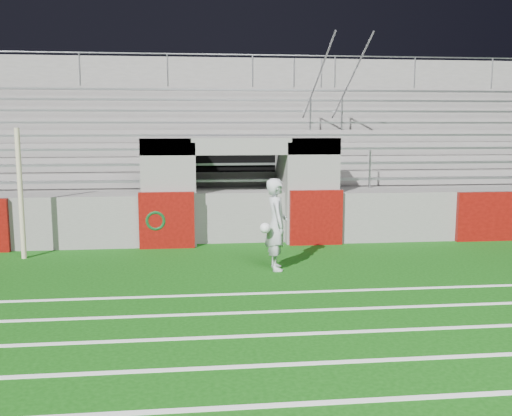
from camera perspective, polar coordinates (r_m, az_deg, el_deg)
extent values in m
plane|color=#0E430B|center=(10.97, 0.00, -7.06)|extent=(90.00, 90.00, 0.00)
cylinder|color=beige|center=(13.36, -22.48, 1.30)|extent=(0.11, 0.11, 2.85)
cube|color=white|center=(6.33, 5.27, -18.90)|extent=(28.00, 0.09, 0.01)
cube|color=white|center=(7.22, 3.63, -15.33)|extent=(28.00, 0.09, 0.01)
cube|color=white|center=(8.13, 2.38, -12.55)|extent=(28.00, 0.09, 0.01)
cube|color=white|center=(9.06, 1.41, -10.33)|extent=(28.00, 0.09, 0.01)
cube|color=white|center=(10.01, 0.63, -8.52)|extent=(28.00, 0.09, 0.01)
cube|color=slate|center=(14.12, -8.87, 1.65)|extent=(1.20, 1.00, 2.60)
cube|color=slate|center=(14.41, 5.59, 1.85)|extent=(1.20, 1.00, 2.60)
cube|color=black|center=(15.84, -2.08, 2.27)|extent=(2.60, 0.20, 2.50)
cube|color=slate|center=(14.71, -6.23, 1.77)|extent=(0.10, 2.20, 2.50)
cube|color=slate|center=(14.89, 2.66, 1.88)|extent=(0.10, 2.20, 2.50)
cube|color=slate|center=(14.07, -1.58, 6.22)|extent=(4.80, 1.00, 0.40)
cube|color=slate|center=(17.99, -2.58, 2.65)|extent=(26.00, 8.00, 0.20)
cube|color=slate|center=(18.06, -2.57, 0.68)|extent=(26.00, 8.00, 1.05)
cube|color=#540907|center=(13.66, -8.91, -1.22)|extent=(1.30, 0.15, 1.35)
cube|color=#540907|center=(13.96, 6.02, -0.96)|extent=(1.30, 0.15, 1.35)
cube|color=#540907|center=(15.65, 23.08, -0.76)|extent=(2.20, 0.15, 1.25)
cube|color=gray|center=(15.05, -1.86, 2.80)|extent=(23.00, 0.28, 0.06)
cube|color=slate|center=(15.90, -2.10, 2.98)|extent=(24.00, 0.75, 0.38)
cube|color=gray|center=(15.77, -2.08, 4.43)|extent=(23.00, 0.28, 0.06)
cube|color=slate|center=(16.63, -2.29, 3.86)|extent=(24.00, 0.75, 0.76)
cube|color=gray|center=(16.49, -2.28, 5.92)|extent=(23.00, 0.28, 0.06)
cube|color=slate|center=(17.36, -2.47, 4.67)|extent=(24.00, 0.75, 1.14)
cube|color=gray|center=(17.23, -2.47, 7.28)|extent=(23.00, 0.28, 0.06)
cube|color=slate|center=(18.10, -2.64, 5.42)|extent=(24.00, 0.75, 1.52)
cube|color=gray|center=(17.98, -2.64, 8.52)|extent=(23.00, 0.28, 0.06)
cube|color=slate|center=(18.84, -2.79, 6.11)|extent=(24.00, 0.75, 1.90)
cube|color=gray|center=(18.73, -2.80, 9.67)|extent=(23.00, 0.28, 0.06)
cube|color=slate|center=(19.58, -2.93, 6.74)|extent=(24.00, 0.75, 2.28)
cube|color=gray|center=(19.49, -2.94, 10.73)|extent=(23.00, 0.28, 0.06)
cube|color=slate|center=(20.33, -3.06, 7.33)|extent=(24.00, 0.75, 2.66)
cube|color=gray|center=(20.26, -3.08, 11.71)|extent=(23.00, 0.28, 0.06)
cube|color=slate|center=(21.00, -3.17, 7.53)|extent=(26.00, 0.60, 5.29)
cylinder|color=#A5A8AD|center=(15.16, 7.70, 3.83)|extent=(0.05, 0.05, 1.00)
cylinder|color=#A5A8AD|center=(18.05, 5.47, 9.38)|extent=(0.05, 0.05, 1.00)
cylinder|color=#A5A8AD|center=(21.07, 3.82, 13.37)|extent=(0.05, 0.05, 1.00)
cylinder|color=#A5A8AD|center=(18.06, 5.49, 10.97)|extent=(0.05, 6.02, 3.08)
cylinder|color=#A5A8AD|center=(15.43, 11.32, 3.82)|extent=(0.05, 0.05, 1.00)
cylinder|color=#A5A8AD|center=(18.27, 8.58, 9.32)|extent=(0.05, 0.05, 1.00)
cylinder|color=#A5A8AD|center=(21.27, 6.55, 13.29)|extent=(0.05, 0.05, 1.00)
cylinder|color=#A5A8AD|center=(18.29, 8.61, 10.88)|extent=(0.05, 6.02, 3.08)
cylinder|color=#A5A8AD|center=(21.11, -17.23, 13.15)|extent=(0.05, 0.05, 1.10)
cylinder|color=#A5A8AD|center=(20.77, -8.85, 13.50)|extent=(0.05, 0.05, 1.10)
cylinder|color=#A5A8AD|center=(20.87, -0.35, 13.57)|extent=(0.05, 0.05, 1.10)
cylinder|color=#A5A8AD|center=(21.39, 7.89, 13.37)|extent=(0.05, 0.05, 1.10)
cylinder|color=#A5A8AD|center=(22.31, 15.58, 12.93)|extent=(0.05, 0.05, 1.10)
cylinder|color=#A5A8AD|center=(23.57, 22.53, 12.35)|extent=(0.05, 0.05, 1.10)
cylinder|color=#A5A8AD|center=(20.85, -3.19, 15.09)|extent=(24.00, 0.05, 0.05)
imported|color=#B1B5BC|center=(11.46, 2.05, -1.64)|extent=(0.45, 0.68, 1.85)
sphere|color=white|center=(11.15, 0.92, -2.02)|extent=(0.21, 0.21, 0.21)
torus|color=#0B3A19|center=(13.65, -10.01, -0.69)|extent=(0.55, 0.10, 0.55)
torus|color=#0B3A17|center=(13.63, -10.01, -1.26)|extent=(0.49, 0.09, 0.49)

